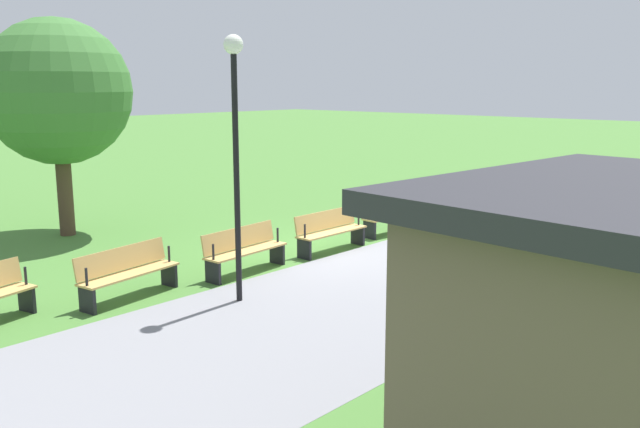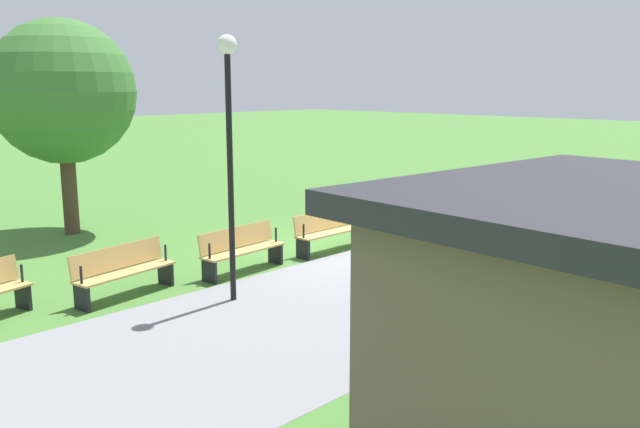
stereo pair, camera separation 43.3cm
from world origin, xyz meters
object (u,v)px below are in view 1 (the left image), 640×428
lamp_post (235,122)px  trash_bin (500,184)px  bench_4 (244,249)px  bench_5 (127,271)px  bench_3 (330,230)px  tree_0 (58,92)px  bench_2 (392,214)px  bench_1 (436,200)px  bench_0 (466,189)px

lamp_post → trash_bin: size_ratio=5.69×
bench_4 → bench_5: size_ratio=0.99×
bench_3 → tree_0: 7.28m
bench_3 → bench_4: 2.43m
bench_5 → trash_bin: size_ratio=2.51×
bench_2 → tree_0: tree_0 is taller
bench_1 → bench_3: 4.86m
bench_2 → bench_5: same height
bench_2 → bench_4: 4.86m
bench_1 → trash_bin: bench_1 is taller
bench_3 → trash_bin: 9.36m
bench_0 → lamp_post: size_ratio=0.44×
bench_1 → tree_0: 10.14m
tree_0 → lamp_post: 7.03m
bench_4 → bench_5: bearing=-10.8°
bench_0 → bench_1: 2.43m
bench_3 → bench_5: bearing=-4.3°
bench_1 → bench_4: same height
bench_2 → bench_3: (2.43, 0.09, 0.00)m
bench_0 → bench_4: bearing=17.3°
lamp_post → bench_5: bearing=-51.3°
bench_0 → bench_5: same height
bench_0 → bench_2: 4.86m
tree_0 → lamp_post: size_ratio=1.17×
bench_1 → bench_3: (4.85, 0.37, 0.00)m
bench_3 → trash_bin: bearing=-175.2°
bench_0 → lamp_post: (10.87, 1.97, 2.57)m
bench_1 → lamp_post: (8.48, 1.52, 2.57)m
trash_bin → bench_1: bearing=5.3°
lamp_post → bench_4: bearing=-134.0°
bench_2 → bench_4: (4.86, 0.00, 0.00)m
bench_5 → lamp_post: (-1.22, 1.52, 2.57)m
bench_3 → tree_0: size_ratio=0.37×
bench_0 → lamp_post: 11.34m
bench_5 → trash_bin: bench_5 is taller
bench_1 → bench_2: bearing=15.1°
bench_1 → bench_4: size_ratio=1.01×
bench_1 → trash_bin: (-4.48, -0.41, -0.09)m
bench_2 → tree_0: (5.58, -5.76, 2.98)m
bench_1 → bench_4: bearing=10.8°
lamp_post → trash_bin: lamp_post is taller
bench_4 → tree_0: bearing=-87.3°
bench_3 → tree_0: (3.15, -5.85, 2.98)m
bench_0 → bench_1: same height
bench_4 → trash_bin: size_ratio=2.49×
bench_0 → trash_bin: 2.09m
bench_3 → lamp_post: bearing=17.6°
bench_0 → bench_2: same height
bench_0 → bench_3: (7.24, 0.82, 0.00)m
bench_0 → bench_1: bearing=23.8°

